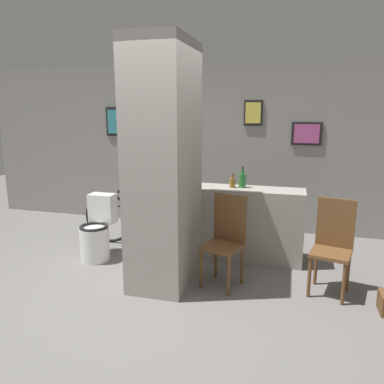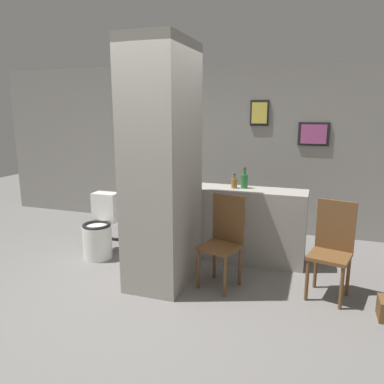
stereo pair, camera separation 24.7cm
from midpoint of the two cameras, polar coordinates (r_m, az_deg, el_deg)
ground_plane at (r=4.03m, az=-8.24°, el=-15.81°), size 14.00×14.00×0.00m
wall_back at (r=6.07m, az=1.39°, el=6.82°), size 8.00×0.09×2.60m
pillar_center at (r=4.03m, az=-6.06°, el=3.85°), size 0.63×0.94×2.60m
counter_shelf at (r=4.84m, az=6.90°, el=-4.86°), size 1.41×0.44×0.93m
toilet at (r=5.04m, az=-15.66°, el=-5.98°), size 0.37×0.53×0.82m
chair_near_pillar at (r=4.11m, az=3.42°, el=-6.88°), size 0.48×0.48×0.99m
chair_by_doorway at (r=4.15m, az=19.05°, el=-7.39°), size 0.46×0.46×0.99m
bicycle at (r=5.35m, az=-9.04°, el=-4.18°), size 1.76×0.42×0.79m
bottle_tall at (r=4.76m, az=6.22°, el=1.85°), size 0.09×0.09×0.27m
bottle_short at (r=4.75m, az=4.69°, el=1.48°), size 0.07×0.07×0.19m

